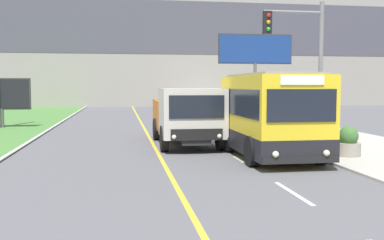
# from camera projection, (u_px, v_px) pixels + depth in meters

# --- Properties ---
(apartment_block_background) EXTENTS (80.00, 8.04, 18.48)m
(apartment_block_background) POSITION_uv_depth(u_px,v_px,m) (131.00, 34.00, 58.02)
(apartment_block_background) COLOR gray
(apartment_block_background) RESTS_ON ground_plane
(city_bus) EXTENTS (2.65, 5.53, 3.05)m
(city_bus) POSITION_uv_depth(u_px,v_px,m) (272.00, 116.00, 16.15)
(city_bus) COLOR yellow
(city_bus) RESTS_ON ground_plane
(dump_truck) EXTENTS (2.60, 6.89, 2.51)m
(dump_truck) POSITION_uv_depth(u_px,v_px,m) (188.00, 118.00, 19.11)
(dump_truck) COLOR black
(dump_truck) RESTS_ON ground_plane
(traffic_light_mast) EXTENTS (2.28, 0.32, 5.67)m
(traffic_light_mast) POSITION_uv_depth(u_px,v_px,m) (304.00, 58.00, 16.31)
(traffic_light_mast) COLOR slate
(traffic_light_mast) RESTS_ON ground_plane
(billboard_large) EXTENTS (5.61, 0.24, 6.43)m
(billboard_large) POSITION_uv_depth(u_px,v_px,m) (255.00, 53.00, 33.40)
(billboard_large) COLOR #59595B
(billboard_large) RESTS_ON ground_plane
(billboard_small) EXTENTS (3.48, 0.24, 3.08)m
(billboard_small) POSITION_uv_depth(u_px,v_px,m) (1.00, 95.00, 27.68)
(billboard_small) COLOR #59595B
(billboard_small) RESTS_ON ground_plane
(planter_round_near) EXTENTS (0.90, 0.90, 1.09)m
(planter_round_near) POSITION_uv_depth(u_px,v_px,m) (348.00, 143.00, 16.26)
(planter_round_near) COLOR gray
(planter_round_near) RESTS_ON sidewalk_right
(planter_round_second) EXTENTS (1.01, 1.01, 1.15)m
(planter_round_second) POSITION_uv_depth(u_px,v_px,m) (299.00, 129.00, 21.10)
(planter_round_second) COLOR gray
(planter_round_second) RESTS_ON sidewalk_right
(planter_round_third) EXTENTS (0.99, 0.99, 1.16)m
(planter_round_third) POSITION_uv_depth(u_px,v_px,m) (265.00, 121.00, 25.92)
(planter_round_third) COLOR gray
(planter_round_third) RESTS_ON sidewalk_right
(planter_round_far) EXTENTS (1.04, 1.04, 1.23)m
(planter_round_far) POSITION_uv_depth(u_px,v_px,m) (244.00, 115.00, 30.77)
(planter_round_far) COLOR gray
(planter_round_far) RESTS_ON sidewalk_right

